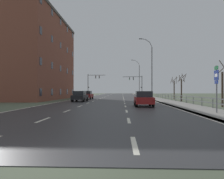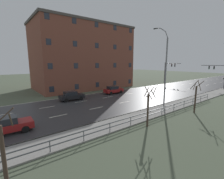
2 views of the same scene
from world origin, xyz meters
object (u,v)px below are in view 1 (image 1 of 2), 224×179
object	(u,v)px
street_lamp_distant	(139,78)
car_mid_centre	(144,99)
highway_sign	(217,83)
car_near_left	(80,96)
traffic_signal_right	(137,82)
brick_building	(26,58)
street_lamp_midground	(151,69)
car_near_right	(87,95)
traffic_signal_left	(92,81)

from	to	relation	value
street_lamp_distant	car_mid_centre	distance (m)	49.54
highway_sign	car_near_left	xyz separation A→B (m)	(-12.59, 17.30, -1.32)
street_lamp_distant	traffic_signal_right	distance (m)	6.32
car_mid_centre	brick_building	bearing A→B (deg)	138.21
highway_sign	car_mid_centre	distance (m)	8.68
street_lamp_midground	car_near_left	world-z (taller)	street_lamp_midground
car_near_left	street_lamp_midground	bearing A→B (deg)	41.03
car_near_right	car_near_left	bearing A→B (deg)	-86.02
street_lamp_distant	traffic_signal_right	xyz separation A→B (m)	(-0.97, -6.07, -1.49)
street_lamp_distant	car_near_left	world-z (taller)	street_lamp_distant
street_lamp_midground	street_lamp_distant	size ratio (longest dim) A/B	0.99
traffic_signal_right	traffic_signal_left	world-z (taller)	traffic_signal_left
highway_sign	traffic_signal_right	bearing A→B (deg)	92.18
car_near_left	highway_sign	bearing A→B (deg)	-51.66
traffic_signal_right	street_lamp_midground	bearing A→B (deg)	-87.63
street_lamp_distant	traffic_signal_left	xyz separation A→B (m)	(-14.11, -6.94, -1.25)
traffic_signal_left	car_near_right	world-z (taller)	traffic_signal_left
highway_sign	car_mid_centre	bearing A→B (deg)	119.28
street_lamp_distant	brick_building	xyz separation A→B (m)	(-23.53, -30.79, 2.17)
car_near_right	car_near_left	xyz separation A→B (m)	(0.38, -9.40, 0.00)
traffic_signal_left	brick_building	xyz separation A→B (m)	(-9.42, -23.86, 3.41)
street_lamp_distant	traffic_signal_right	bearing A→B (deg)	-99.07
street_lamp_midground	car_mid_centre	bearing A→B (deg)	-99.65
traffic_signal_right	brick_building	distance (m)	33.67
car_near_left	car_mid_centre	bearing A→B (deg)	-47.17
street_lamp_distant	car_near_right	xyz separation A→B (m)	(-12.01, -29.99, -4.82)
street_lamp_distant	highway_sign	size ratio (longest dim) A/B	3.48
street_lamp_midground	traffic_signal_right	bearing A→B (deg)	92.37
street_lamp_midground	highway_sign	xyz separation A→B (m)	(0.94, -26.65, -3.47)
traffic_signal_right	car_mid_centre	world-z (taller)	traffic_signal_right
traffic_signal_left	car_near_left	size ratio (longest dim) A/B	1.54
car_near_left	brick_building	bearing A→B (deg)	146.46
car_mid_centre	car_near_right	bearing A→B (deg)	114.96
highway_sign	traffic_signal_right	world-z (taller)	traffic_signal_right
street_lamp_distant	car_near_right	bearing A→B (deg)	-111.82
street_lamp_midground	car_near_right	world-z (taller)	street_lamp_midground
highway_sign	traffic_signal_right	xyz separation A→B (m)	(-1.93, 50.62, 2.01)
traffic_signal_left	brick_building	size ratio (longest dim) A/B	0.27
traffic_signal_left	car_mid_centre	bearing A→B (deg)	-75.58
traffic_signal_right	car_near_right	size ratio (longest dim) A/B	1.44
car_mid_centre	car_near_left	world-z (taller)	same
traffic_signal_left	car_near_right	bearing A→B (deg)	-84.80
street_lamp_midground	traffic_signal_right	size ratio (longest dim) A/B	1.92
car_near_right	car_near_left	distance (m)	9.40
street_lamp_midground	traffic_signal_left	xyz separation A→B (m)	(-14.13, 23.10, -1.21)
car_near_left	brick_building	size ratio (longest dim) A/B	0.18
highway_sign	car_near_left	distance (m)	21.44
street_lamp_distant	car_mid_centre	world-z (taller)	street_lamp_distant
car_near_right	car_near_left	size ratio (longest dim) A/B	1.00
street_lamp_midground	street_lamp_distant	distance (m)	30.04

